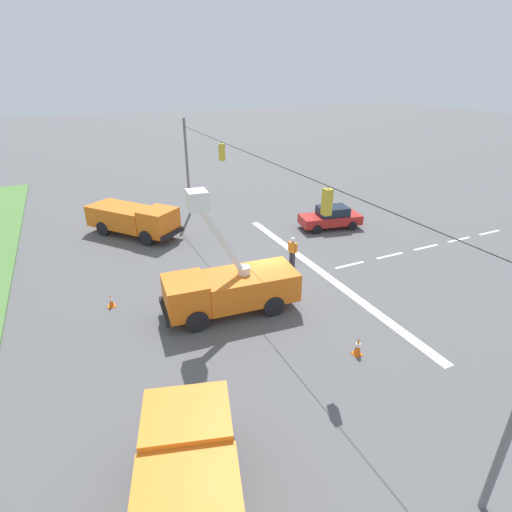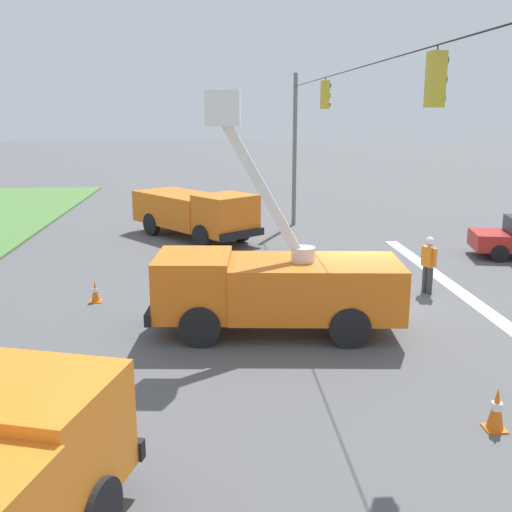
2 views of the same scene
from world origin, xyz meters
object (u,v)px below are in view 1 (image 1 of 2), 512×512
road_worker (293,250)px  traffic_cone_mid_left (111,301)px  sedan_red (331,217)px  utility_truck_support_near (134,218)px  utility_truck_bucket_lift (229,287)px  traffic_cone_foreground_left (358,346)px

road_worker → traffic_cone_mid_left: 10.07m
sedan_red → utility_truck_support_near: bearing=70.7°
utility_truck_support_near → road_worker: utility_truck_support_near is taller
utility_truck_support_near → utility_truck_bucket_lift: bearing=-168.9°
utility_truck_support_near → sedan_red: size_ratio=1.44×
utility_truck_bucket_lift → road_worker: bearing=-59.8°
utility_truck_support_near → traffic_cone_foreground_left: size_ratio=8.28×
sedan_red → traffic_cone_foreground_left: size_ratio=5.73×
utility_truck_support_near → road_worker: 11.39m
traffic_cone_foreground_left → traffic_cone_mid_left: traffic_cone_foreground_left is taller
road_worker → sedan_red: bearing=-53.0°
road_worker → traffic_cone_foreground_left: 8.24m
traffic_cone_foreground_left → utility_truck_support_near: bearing=18.8°
utility_truck_bucket_lift → road_worker: utility_truck_bucket_lift is taller
sedan_red → utility_truck_bucket_lift: bearing=123.9°
utility_truck_bucket_lift → utility_truck_support_near: 11.87m
utility_truck_support_near → sedan_red: (-4.52, -12.91, -0.41)m
utility_truck_bucket_lift → traffic_cone_mid_left: 5.81m
utility_truck_support_near → road_worker: (-8.70, -7.35, -0.20)m
utility_truck_bucket_lift → sedan_red: utility_truck_bucket_lift is taller
road_worker → traffic_cone_mid_left: road_worker is taller
traffic_cone_foreground_left → traffic_cone_mid_left: (7.90, 8.40, -0.09)m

